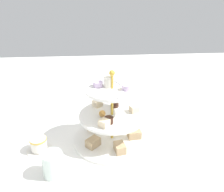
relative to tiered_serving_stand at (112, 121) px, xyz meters
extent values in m
plane|color=white|center=(0.00, 0.00, -0.08)|extent=(2.40, 2.40, 0.00)
cylinder|color=white|center=(0.00, 0.00, -0.08)|extent=(0.29, 0.29, 0.01)
cylinder|color=white|center=(0.00, 0.00, 0.02)|extent=(0.24, 0.24, 0.01)
cylinder|color=white|center=(0.00, 0.00, 0.13)|extent=(0.19, 0.19, 0.01)
cylinder|color=gold|center=(0.00, 0.00, 0.05)|extent=(0.01, 0.01, 0.27)
sphere|color=gold|center=(0.00, 0.00, 0.19)|extent=(0.02, 0.02, 0.02)
cube|color=tan|center=(0.05, 0.06, -0.06)|extent=(0.05, 0.06, 0.03)
cube|color=tan|center=(-0.04, 0.07, -0.06)|extent=(0.06, 0.06, 0.03)
cube|color=tan|center=(-0.08, -0.02, -0.06)|extent=(0.05, 0.04, 0.03)
cube|color=tan|center=(-0.01, -0.08, -0.06)|extent=(0.04, 0.05, 0.03)
cube|color=tan|center=(0.08, -0.03, -0.06)|extent=(0.06, 0.05, 0.03)
cylinder|color=#E5C660|center=(0.04, -0.03, -0.07)|extent=(0.04, 0.04, 0.01)
cylinder|color=#381E14|center=(0.06, -0.02, 0.04)|extent=(0.03, 0.03, 0.02)
cylinder|color=#381E14|center=(-0.06, 0.02, 0.04)|extent=(0.03, 0.03, 0.02)
cube|color=beige|center=(0.07, 0.05, 0.04)|extent=(0.04, 0.04, 0.02)
cube|color=beige|center=(-0.08, 0.03, 0.04)|extent=(0.04, 0.04, 0.02)
cube|color=beige|center=(0.01, -0.08, 0.04)|extent=(0.04, 0.04, 0.02)
sphere|color=gold|center=(-0.01, 0.04, 0.04)|extent=(0.02, 0.02, 0.02)
cylinder|color=silver|center=(0.02, 0.05, 0.14)|extent=(0.03, 0.03, 0.02)
cylinder|color=silver|center=(-0.02, -0.05, 0.14)|extent=(0.03, 0.03, 0.02)
cylinder|color=white|center=(0.01, 0.01, 0.15)|extent=(0.04, 0.04, 0.04)
cube|color=silver|center=(-0.04, -0.03, 0.13)|extent=(0.09, 0.05, 0.00)
cube|color=silver|center=(0.04, -0.03, 0.13)|extent=(0.09, 0.05, 0.00)
cylinder|color=silver|center=(0.25, -0.04, -0.01)|extent=(0.07, 0.07, 0.14)
cylinder|color=silver|center=(-0.16, 0.19, -0.04)|extent=(0.06, 0.06, 0.08)
cylinder|color=white|center=(-0.04, 0.26, -0.08)|extent=(0.09, 0.09, 0.01)
cylinder|color=white|center=(-0.04, 0.26, -0.05)|extent=(0.06, 0.06, 0.04)
cylinder|color=gold|center=(-0.04, 0.26, -0.04)|extent=(0.06, 0.06, 0.01)
cube|color=silver|center=(0.00, -0.30, -0.08)|extent=(0.17, 0.05, 0.00)
cube|color=silver|center=(0.18, 0.24, -0.08)|extent=(0.13, 0.13, 0.00)
camera|label=1|loc=(-0.72, 0.06, 0.44)|focal=36.74mm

